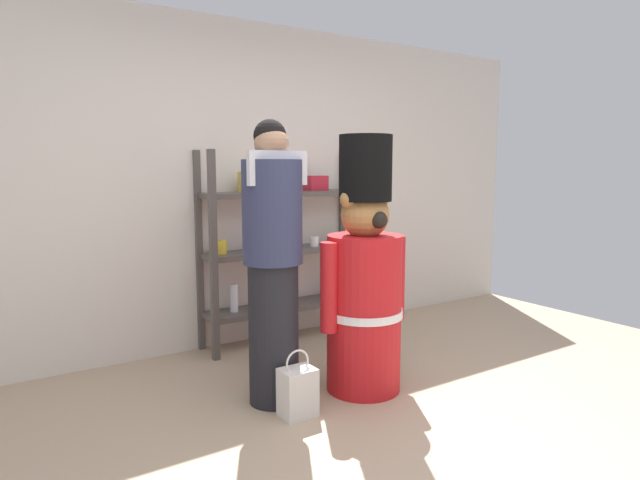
# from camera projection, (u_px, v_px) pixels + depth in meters

# --- Properties ---
(ground_plane) EXTENTS (6.40, 6.40, 0.00)m
(ground_plane) POSITION_uv_depth(u_px,v_px,m) (411.00, 453.00, 2.77)
(ground_plane) COLOR tan
(back_wall) EXTENTS (6.40, 0.12, 2.60)m
(back_wall) POSITION_uv_depth(u_px,v_px,m) (229.00, 185.00, 4.43)
(back_wall) COLOR silver
(back_wall) RESTS_ON ground_plane
(merchandise_shelf) EXTENTS (1.42, 0.35, 1.58)m
(merchandise_shelf) POSITION_uv_depth(u_px,v_px,m) (284.00, 246.00, 4.52)
(merchandise_shelf) COLOR #4C4742
(merchandise_shelf) RESTS_ON ground_plane
(teddy_bear_guard) EXTENTS (0.66, 0.50, 1.65)m
(teddy_bear_guard) POSITION_uv_depth(u_px,v_px,m) (364.00, 283.00, 3.49)
(teddy_bear_guard) COLOR red
(teddy_bear_guard) RESTS_ON ground_plane
(person_shopper) EXTENTS (0.38, 0.36, 1.72)m
(person_shopper) POSITION_uv_depth(u_px,v_px,m) (273.00, 261.00, 3.27)
(person_shopper) COLOR black
(person_shopper) RESTS_ON ground_plane
(shopping_bag) EXTENTS (0.20, 0.16, 0.40)m
(shopping_bag) POSITION_uv_depth(u_px,v_px,m) (298.00, 391.00, 3.18)
(shopping_bag) COLOR silver
(shopping_bag) RESTS_ON ground_plane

